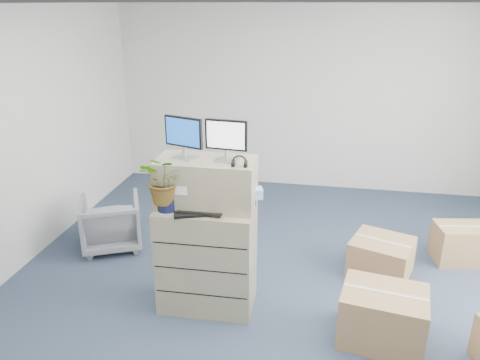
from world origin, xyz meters
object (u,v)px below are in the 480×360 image
keyboard (200,212)px  potted_plant (166,186)px  monitor_right (226,138)px  water_bottle (210,193)px  office_chair (111,220)px  filing_cabinet_lower (207,257)px  monitor_left (184,135)px

keyboard → potted_plant: 0.38m
monitor_right → keyboard: size_ratio=0.82×
water_bottle → office_chair: size_ratio=0.38×
water_bottle → potted_plant: size_ratio=0.48×
filing_cabinet_lower → monitor_left: (-0.20, 0.05, 1.18)m
monitor_left → keyboard: (0.18, -0.18, -0.65)m
monitor_left → potted_plant: size_ratio=0.70×
monitor_right → office_chair: bearing=157.3°
monitor_left → water_bottle: (0.23, -0.01, -0.53)m
office_chair → water_bottle: bearing=124.8°
filing_cabinet_lower → monitor_left: size_ratio=2.75×
filing_cabinet_lower → monitor_right: 1.20m
water_bottle → office_chair: (-1.47, 0.87, -0.83)m
monitor_left → potted_plant: 0.48m
water_bottle → filing_cabinet_lower: bearing=-125.8°
monitor_left → keyboard: monitor_left is taller
monitor_right → office_chair: (-1.63, 0.87, -1.36)m
filing_cabinet_lower → office_chair: size_ratio=1.50×
water_bottle → potted_plant: 0.42m
filing_cabinet_lower → keyboard: bearing=-99.9°
filing_cabinet_lower → office_chair: 1.71m
water_bottle → potted_plant: bearing=-150.7°
water_bottle → potted_plant: potted_plant is taller
monitor_right → office_chair: size_ratio=0.54×
office_chair → monitor_right: bearing=127.2°
monitor_left → monitor_right: size_ratio=1.00×
keyboard → potted_plant: bearing=165.2°
monitor_left → office_chair: bearing=163.2°
water_bottle → potted_plant: (-0.35, -0.20, 0.12)m
monitor_left → office_chair: monitor_left is taller
filing_cabinet_lower → potted_plant: bearing=-155.4°
monitor_left → office_chair: size_ratio=0.55×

